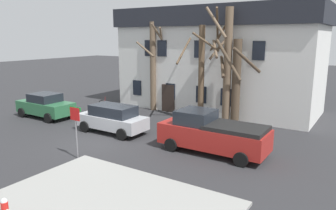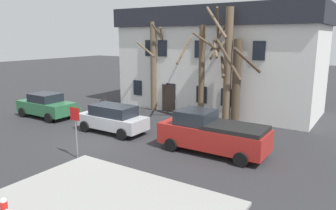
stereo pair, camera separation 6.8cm
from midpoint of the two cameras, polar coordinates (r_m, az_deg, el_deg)
ground_plane at (r=18.15m, az=-11.97°, el=-6.45°), size 120.00×120.00×0.00m
building_main at (r=25.80m, az=8.98°, el=8.08°), size 15.51×6.74×7.80m
tree_bare_near at (r=24.94m, az=-2.42°, el=7.49°), size 2.01×2.02×6.76m
tree_bare_mid at (r=21.56m, az=6.17°, el=6.42°), size 3.13×3.11×7.45m
tree_bare_far at (r=21.18m, az=10.43°, el=7.10°), size 1.97×2.66×7.52m
tree_bare_end at (r=21.11m, az=12.00°, el=4.39°), size 2.85×1.97×5.54m
car_green_sedan at (r=24.54m, az=-20.69°, el=-0.06°), size 4.31×2.10×1.73m
car_silver_wagon at (r=19.58m, az=-9.64°, el=-2.33°), size 4.32×1.95×1.68m
pickup_truck_red at (r=16.14m, az=7.92°, el=-4.95°), size 5.39×2.22×2.05m
fire_hydrant at (r=11.62m, az=-26.84°, el=-15.91°), size 0.42×0.22×0.70m
street_sign_pole at (r=15.60m, az=-15.93°, el=-2.95°), size 0.76×0.07×2.50m
bicycle_leaning at (r=25.95m, az=-10.54°, el=0.02°), size 1.74×0.25×1.03m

